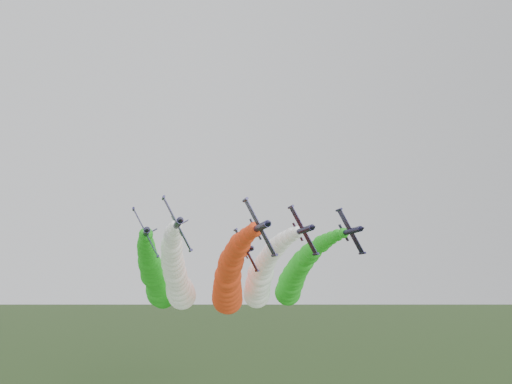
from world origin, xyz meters
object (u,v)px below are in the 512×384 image
(jet_inner_left, at_px, (178,279))
(jet_trail, at_px, (225,288))
(jet_lead, at_px, (229,283))
(jet_inner_right, at_px, (261,279))
(jet_outer_right, at_px, (295,277))
(jet_outer_left, at_px, (157,281))

(jet_inner_left, bearing_deg, jet_trail, 52.20)
(jet_lead, relative_size, jet_inner_right, 1.00)
(jet_inner_right, height_order, jet_outer_right, jet_outer_right)
(jet_inner_right, height_order, jet_outer_left, jet_inner_right)
(jet_lead, bearing_deg, jet_outer_right, 36.42)
(jet_outer_left, xyz_separation_m, jet_trail, (18.69, 9.08, -2.01))
(jet_lead, bearing_deg, jet_trail, 81.92)
(jet_inner_left, xyz_separation_m, jet_trail, (14.34, 18.49, -2.29))
(jet_trail, bearing_deg, jet_outer_right, -30.41)
(jet_lead, relative_size, jet_outer_left, 1.00)
(jet_inner_right, distance_m, jet_trail, 16.11)
(jet_lead, bearing_deg, jet_inner_right, 45.53)
(jet_inner_left, height_order, jet_outer_left, jet_inner_left)
(jet_lead, xyz_separation_m, jet_inner_left, (-10.85, 6.09, 0.90))
(jet_lead, xyz_separation_m, jet_inner_right, (9.74, 9.92, 0.92))
(jet_lead, xyz_separation_m, jet_outer_right, (20.11, 14.83, 1.49))
(jet_inner_left, bearing_deg, jet_inner_right, 10.51)
(jet_lead, relative_size, jet_trail, 1.00)
(jet_outer_left, relative_size, jet_outer_right, 0.99)
(jet_outer_right, bearing_deg, jet_outer_left, 178.92)
(jet_trail, bearing_deg, jet_inner_left, -127.80)
(jet_inner_right, bearing_deg, jet_outer_left, 167.37)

